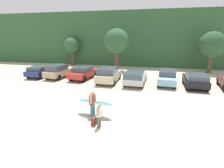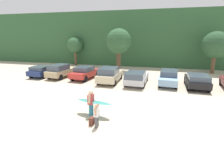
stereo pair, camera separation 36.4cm
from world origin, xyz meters
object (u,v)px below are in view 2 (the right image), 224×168
at_px(parked_car_black, 197,80).
at_px(person_adult, 91,102).
at_px(parked_car_tan, 61,71).
at_px(surfboard_teal, 94,102).
at_px(person_child, 97,114).
at_px(parked_car_silver, 136,77).
at_px(parked_car_navy, 43,70).
at_px(parked_car_champagne, 110,74).
at_px(parked_car_sky_blue, 169,77).
at_px(parked_car_red, 85,72).
at_px(backpack_dropped, 92,121).

distance_m(parked_car_black, person_adult, 11.19).
relative_size(parked_car_tan, parked_car_black, 1.09).
distance_m(parked_car_black, surfboard_teal, 10.99).
relative_size(person_child, surfboard_teal, 0.54).
height_order(parked_car_silver, surfboard_teal, parked_car_silver).
distance_m(parked_car_navy, parked_car_champagne, 8.67).
xyz_separation_m(parked_car_navy, parked_car_tan, (2.46, -0.04, 0.11)).
bearing_deg(parked_car_sky_blue, parked_car_navy, 93.80).
height_order(parked_car_red, person_child, parked_car_red).
bearing_deg(backpack_dropped, parked_car_sky_blue, 67.07).
xyz_separation_m(parked_car_navy, parked_car_champagne, (8.64, -0.73, 0.12)).
bearing_deg(parked_car_navy, person_child, -134.52).
bearing_deg(parked_car_red, parked_car_champagne, -95.87).
height_order(parked_car_red, parked_car_sky_blue, parked_car_sky_blue).
height_order(parked_car_navy, person_adult, person_adult).
bearing_deg(parked_car_black, surfboard_teal, 139.89).
bearing_deg(surfboard_teal, parked_car_navy, -31.53).
relative_size(parked_car_black, person_adult, 2.51).
bearing_deg(parked_car_sky_blue, parked_car_tan, 94.05).
relative_size(parked_car_red, parked_car_sky_blue, 0.89).
xyz_separation_m(parked_car_navy, parked_car_silver, (11.50, -0.89, 0.03)).
bearing_deg(person_child, backpack_dropped, -21.41).
bearing_deg(person_child, parked_car_tan, -51.21).
bearing_deg(parked_car_silver, person_adult, 170.08).
height_order(parked_car_black, backpack_dropped, parked_car_black).
xyz_separation_m(parked_car_tan, parked_car_sky_blue, (12.20, 0.09, -0.06)).
relative_size(parked_car_sky_blue, person_adult, 2.94).
relative_size(parked_car_red, backpack_dropped, 9.51).
bearing_deg(parked_car_silver, parked_car_black, -86.89).
distance_m(parked_car_tan, parked_car_champagne, 6.22).
bearing_deg(parked_car_black, parked_car_silver, 92.67).
height_order(parked_car_red, parked_car_silver, parked_car_red).
distance_m(parked_car_tan, parked_car_black, 14.76).
bearing_deg(parked_car_silver, parked_car_red, 83.14).
bearing_deg(surfboard_teal, parked_car_red, -52.79).
height_order(person_adult, surfboard_teal, person_adult).
bearing_deg(parked_car_sky_blue, surfboard_teal, 156.20).
relative_size(parked_car_silver, backpack_dropped, 10.51).
bearing_deg(parked_car_navy, person_adult, -133.12).
bearing_deg(parked_car_champagne, parked_car_silver, -93.75).
height_order(parked_car_red, parked_car_champagne, parked_car_champagne).
distance_m(parked_car_navy, person_adult, 13.43).
bearing_deg(parked_car_tan, parked_car_navy, 95.00).
xyz_separation_m(parked_car_red, person_adult, (4.38, -9.15, 0.16)).
bearing_deg(parked_car_black, parked_car_champagne, 91.05).
distance_m(parked_car_red, parked_car_champagne, 3.28).
bearing_deg(parked_car_silver, parked_car_champagne, 88.27).
bearing_deg(parked_car_champagne, backpack_dropped, -170.66).
bearing_deg(person_child, parked_car_red, -62.98).
distance_m(parked_car_red, backpack_dropped, 11.37).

